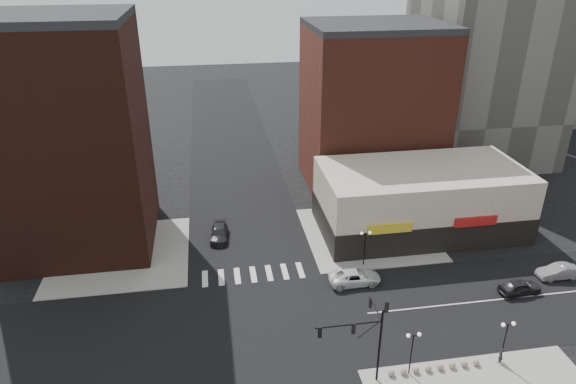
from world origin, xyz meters
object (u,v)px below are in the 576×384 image
object	(u,v)px
dark_sedan_east	(520,287)
pedestrian	(501,355)
traffic_signal	(367,330)
silver_sedan	(559,272)
dark_sedan_north	(219,233)
street_lamp_ne	(365,240)
street_lamp_se_b	(507,332)
white_suv	(355,277)
street_lamp_se_a	(413,343)

from	to	relation	value
dark_sedan_east	pedestrian	distance (m)	11.18
traffic_signal	pedestrian	world-z (taller)	traffic_signal
silver_sedan	dark_sedan_north	bearing A→B (deg)	-110.98
street_lamp_ne	dark_sedan_north	distance (m)	17.70
street_lamp_se_b	white_suv	xyz separation A→B (m)	(-8.87, 12.97, -2.54)
white_suv	pedestrian	size ratio (longest dim) A/B	3.56
white_suv	street_lamp_ne	bearing A→B (deg)	-32.66
traffic_signal	white_suv	size ratio (longest dim) A/B	1.45
street_lamp_se_b	silver_sedan	world-z (taller)	street_lamp_se_b
traffic_signal	street_lamp_se_a	distance (m)	4.12
street_lamp_se_b	pedestrian	world-z (taller)	street_lamp_se_b
street_lamp_se_b	pedestrian	size ratio (longest dim) A/B	2.75
street_lamp_se_a	dark_sedan_north	xyz separation A→B (m)	(-14.35, 24.42, -2.58)
traffic_signal	pedestrian	xyz separation A→B (m)	(11.73, -0.17, -4.09)
dark_sedan_east	silver_sedan	bearing A→B (deg)	-76.22
dark_sedan_east	pedestrian	size ratio (longest dim) A/B	2.85
street_lamp_ne	pedestrian	size ratio (longest dim) A/B	2.75
white_suv	traffic_signal	bearing A→B (deg)	166.32
pedestrian	silver_sedan	bearing A→B (deg)	-167.90
silver_sedan	street_lamp_se_b	bearing A→B (deg)	-49.36
street_lamp_se_a	street_lamp_se_b	world-z (taller)	same
street_lamp_ne	pedestrian	distance (m)	17.62
dark_sedan_east	dark_sedan_north	bearing A→B (deg)	57.09
street_lamp_se_a	street_lamp_se_b	xyz separation A→B (m)	(8.00, 0.00, 0.00)
traffic_signal	white_suv	world-z (taller)	traffic_signal
white_suv	silver_sedan	world-z (taller)	white_suv
street_lamp_ne	dark_sedan_east	xyz separation A→B (m)	(14.02, -7.34, -2.56)
traffic_signal	white_suv	bearing A→B (deg)	77.27
pedestrian	street_lamp_se_b	bearing A→B (deg)	152.26
traffic_signal	street_lamp_se_b	xyz separation A→B (m)	(11.76, -0.17, -1.67)
street_lamp_ne	street_lamp_se_a	bearing A→B (deg)	-93.58
silver_sedan	traffic_signal	bearing A→B (deg)	-66.24
street_lamp_se_a	dark_sedan_east	xyz separation A→B (m)	(15.02, 8.66, -2.56)
street_lamp_se_a	white_suv	world-z (taller)	street_lamp_se_a
dark_sedan_east	silver_sedan	size ratio (longest dim) A/B	0.97
dark_sedan_east	pedestrian	bearing A→B (deg)	136.12
traffic_signal	dark_sedan_east	size ratio (longest dim) A/B	1.80
street_lamp_se_b	street_lamp_ne	bearing A→B (deg)	113.63
street_lamp_se_a	dark_sedan_east	size ratio (longest dim) A/B	0.96
traffic_signal	street_lamp_ne	size ratio (longest dim) A/B	1.87
white_suv	dark_sedan_east	world-z (taller)	white_suv
traffic_signal	street_lamp_ne	xyz separation A→B (m)	(4.76, 15.83, -1.67)
street_lamp_se_a	dark_sedan_east	bearing A→B (deg)	29.97
dark_sedan_east	street_lamp_ne	bearing A→B (deg)	57.67
street_lamp_se_a	street_lamp_ne	xyz separation A→B (m)	(1.00, 16.00, 0.00)
street_lamp_se_a	dark_sedan_north	bearing A→B (deg)	120.44
street_lamp_se_a	silver_sedan	size ratio (longest dim) A/B	0.93
traffic_signal	silver_sedan	world-z (taller)	traffic_signal
street_lamp_se_b	silver_sedan	distance (m)	16.59
street_lamp_se_b	silver_sedan	xyz separation A→B (m)	(12.57, 10.52, -2.56)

